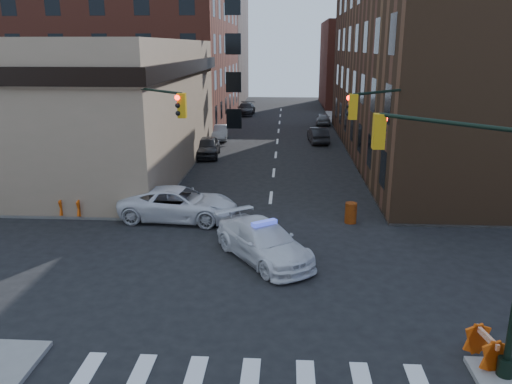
# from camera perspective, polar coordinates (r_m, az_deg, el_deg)

# --- Properties ---
(ground) EXTENTS (140.00, 140.00, 0.00)m
(ground) POSITION_cam_1_polar(r_m,az_deg,el_deg) (20.06, 0.73, -9.02)
(ground) COLOR black
(ground) RESTS_ON ground
(sidewalk_nw) EXTENTS (34.00, 54.50, 0.15)m
(sidewalk_nw) POSITION_cam_1_polar(r_m,az_deg,el_deg) (56.82, -21.48, 6.62)
(sidewalk_nw) COLOR gray
(sidewalk_nw) RESTS_ON ground
(sidewalk_ne) EXTENTS (34.00, 54.50, 0.15)m
(sidewalk_ne) POSITION_cam_1_polar(r_m,az_deg,el_deg) (56.10, 26.90, 5.87)
(sidewalk_ne) COLOR gray
(sidewalk_ne) RESTS_ON ground
(bank_building) EXTENTS (22.00, 22.00, 9.00)m
(bank_building) POSITION_cam_1_polar(r_m,az_deg,el_deg) (39.16, -23.93, 8.98)
(bank_building) COLOR #947A61
(bank_building) RESTS_ON ground
(apartment_block) EXTENTS (25.00, 25.00, 24.00)m
(apartment_block) POSITION_cam_1_polar(r_m,az_deg,el_deg) (61.34, -15.72, 18.98)
(apartment_block) COLOR maroon
(apartment_block) RESTS_ON ground
(commercial_row_ne) EXTENTS (14.00, 34.00, 14.00)m
(commercial_row_ne) POSITION_cam_1_polar(r_m,az_deg,el_deg) (42.40, 20.76, 13.19)
(commercial_row_ne) COLOR #4C321E
(commercial_row_ne) RESTS_ON ground
(filler_nw) EXTENTS (20.00, 18.00, 16.00)m
(filler_nw) POSITION_cam_1_polar(r_m,az_deg,el_deg) (81.86, -8.66, 15.78)
(filler_nw) COLOR brown
(filler_nw) RESTS_ON ground
(filler_ne) EXTENTS (16.00, 16.00, 12.00)m
(filler_ne) POSITION_cam_1_polar(r_m,az_deg,el_deg) (77.26, 13.76, 14.00)
(filler_ne) COLOR maroon
(filler_ne) RESTS_ON ground
(signal_pole_se) EXTENTS (5.40, 5.27, 8.00)m
(signal_pole_se) POSITION_cam_1_polar(r_m,az_deg,el_deg) (14.17, 24.78, -1.53)
(signal_pole_se) COLOR black
(signal_pole_se) RESTS_ON sidewalk_se
(signal_pole_nw) EXTENTS (3.58, 3.67, 8.00)m
(signal_pole_nw) POSITION_cam_1_polar(r_m,az_deg,el_deg) (24.75, -12.33, 6.08)
(signal_pole_nw) COLOR black
(signal_pole_nw) RESTS_ON sidewalk_nw
(signal_pole_ne) EXTENTS (3.67, 3.58, 8.00)m
(signal_pole_ne) POSITION_cam_1_polar(r_m,az_deg,el_deg) (24.34, 15.35, 5.70)
(signal_pole_ne) COLOR black
(signal_pole_ne) RESTS_ON sidewalk_ne
(tree_ne_near) EXTENTS (3.00, 3.00, 4.85)m
(tree_ne_near) POSITION_cam_1_polar(r_m,az_deg,el_deg) (44.88, 12.20, 9.47)
(tree_ne_near) COLOR black
(tree_ne_near) RESTS_ON sidewalk_ne
(tree_ne_far) EXTENTS (3.00, 3.00, 4.85)m
(tree_ne_far) POSITION_cam_1_polar(r_m,az_deg,el_deg) (52.76, 10.95, 10.52)
(tree_ne_far) COLOR black
(tree_ne_far) RESTS_ON sidewalk_ne
(police_car) EXTENTS (4.89, 5.68, 1.57)m
(police_car) POSITION_cam_1_polar(r_m,az_deg,el_deg) (20.82, 0.87, -5.68)
(police_car) COLOR white
(police_car) RESTS_ON ground
(pickup) EXTENTS (6.18, 3.22, 1.66)m
(pickup) POSITION_cam_1_polar(r_m,az_deg,el_deg) (25.81, -8.79, -1.35)
(pickup) COLOR white
(pickup) RESTS_ON ground
(parked_car_wnear) EXTENTS (2.17, 4.77, 1.59)m
(parked_car_wnear) POSITION_cam_1_polar(r_m,az_deg,el_deg) (40.42, -5.59, 5.16)
(parked_car_wnear) COLOR black
(parked_car_wnear) RESTS_ON ground
(parked_car_wfar) EXTENTS (1.81, 4.24, 1.36)m
(parked_car_wfar) POSITION_cam_1_polar(r_m,az_deg,el_deg) (47.79, -4.17, 6.79)
(parked_car_wfar) COLOR gray
(parked_car_wfar) RESTS_ON ground
(parked_car_wdeep) EXTENTS (2.30, 5.29, 1.51)m
(parked_car_wdeep) POSITION_cam_1_polar(r_m,az_deg,el_deg) (65.39, -1.17, 9.48)
(parked_car_wdeep) COLOR black
(parked_car_wdeep) RESTS_ON ground
(parked_car_enear) EXTENTS (1.91, 4.46, 1.43)m
(parked_car_enear) POSITION_cam_1_polar(r_m,az_deg,el_deg) (46.54, 7.10, 6.49)
(parked_car_enear) COLOR black
(parked_car_enear) RESTS_ON ground
(parked_car_efar) EXTENTS (1.74, 3.92, 1.31)m
(parked_car_efar) POSITION_cam_1_polar(r_m,az_deg,el_deg) (57.60, 7.66, 8.30)
(parked_car_efar) COLOR gray
(parked_car_efar) RESTS_ON ground
(pedestrian_a) EXTENTS (0.81, 0.65, 1.95)m
(pedestrian_a) POSITION_cam_1_polar(r_m,az_deg,el_deg) (27.58, -18.32, -0.20)
(pedestrian_a) COLOR black
(pedestrian_a) RESTS_ON sidewalk_nw
(pedestrian_b) EXTENTS (1.20, 1.14, 1.96)m
(pedestrian_b) POSITION_cam_1_polar(r_m,az_deg,el_deg) (30.90, -19.57, 1.42)
(pedestrian_b) COLOR black
(pedestrian_b) RESTS_ON sidewalk_nw
(pedestrian_c) EXTENTS (1.12, 0.95, 1.80)m
(pedestrian_c) POSITION_cam_1_polar(r_m,az_deg,el_deg) (30.89, -17.83, 1.42)
(pedestrian_c) COLOR #1D232C
(pedestrian_c) RESTS_ON sidewalk_nw
(barrel_road) EXTENTS (0.78, 0.78, 1.05)m
(barrel_road) POSITION_cam_1_polar(r_m,az_deg,el_deg) (25.55, 10.78, -2.35)
(barrel_road) COLOR red
(barrel_road) RESTS_ON ground
(barrel_bank) EXTENTS (0.63, 0.63, 0.89)m
(barrel_bank) POSITION_cam_1_polar(r_m,az_deg,el_deg) (27.57, -9.97, -1.09)
(barrel_bank) COLOR #DF4D0A
(barrel_bank) RESTS_ON ground
(barricade_se_a) EXTENTS (0.77, 1.22, 0.86)m
(barricade_se_a) POSITION_cam_1_polar(r_m,az_deg,el_deg) (15.79, 24.73, -15.84)
(barricade_se_a) COLOR #F1310B
(barricade_se_a) RESTS_ON sidewalk_se
(barricade_nw_a) EXTENTS (1.22, 0.61, 0.91)m
(barricade_nw_a) POSITION_cam_1_polar(r_m,az_deg,el_deg) (28.56, -13.70, -0.36)
(barricade_nw_a) COLOR red
(barricade_nw_a) RESTS_ON sidewalk_nw
(barricade_nw_b) EXTENTS (1.30, 0.71, 0.95)m
(barricade_nw_b) POSITION_cam_1_polar(r_m,az_deg,el_deg) (27.40, -20.26, -1.60)
(barricade_nw_b) COLOR #F15E0B
(barricade_nw_b) RESTS_ON sidewalk_nw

